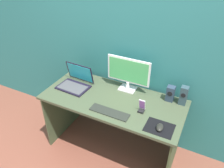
{
  "coord_description": "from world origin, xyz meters",
  "views": [
    {
      "loc": [
        0.82,
        -1.65,
        2.12
      ],
      "look_at": [
        0.0,
        -0.02,
        0.93
      ],
      "focal_mm": 35.65,
      "sensor_mm": 36.0,
      "label": 1
    }
  ],
  "objects_px": {
    "mouse": "(160,127)",
    "phone_in_dock": "(142,107)",
    "speaker_right": "(184,96)",
    "speaker_near_monitor": "(170,94)",
    "laptop": "(75,82)",
    "monitor": "(128,73)",
    "keyboard_external": "(109,112)"
  },
  "relations": [
    {
      "from": "speaker_right",
      "to": "mouse",
      "type": "distance_m",
      "value": 0.47
    },
    {
      "from": "keyboard_external",
      "to": "mouse",
      "type": "bearing_deg",
      "value": 0.38
    },
    {
      "from": "speaker_near_monitor",
      "to": "laptop",
      "type": "distance_m",
      "value": 1.03
    },
    {
      "from": "mouse",
      "to": "phone_in_dock",
      "type": "xyz_separation_m",
      "value": [
        -0.22,
        0.15,
        0.03
      ]
    },
    {
      "from": "speaker_right",
      "to": "keyboard_external",
      "type": "bearing_deg",
      "value": -142.66
    },
    {
      "from": "speaker_right",
      "to": "laptop",
      "type": "height_order",
      "value": "laptop"
    },
    {
      "from": "mouse",
      "to": "monitor",
      "type": "bearing_deg",
      "value": 131.11
    },
    {
      "from": "monitor",
      "to": "mouse",
      "type": "distance_m",
      "value": 0.69
    },
    {
      "from": "monitor",
      "to": "mouse",
      "type": "relative_size",
      "value": 4.73
    },
    {
      "from": "speaker_near_monitor",
      "to": "keyboard_external",
      "type": "height_order",
      "value": "speaker_near_monitor"
    },
    {
      "from": "laptop",
      "to": "mouse",
      "type": "bearing_deg",
      "value": -13.03
    },
    {
      "from": "monitor",
      "to": "mouse",
      "type": "height_order",
      "value": "monitor"
    },
    {
      "from": "phone_in_dock",
      "to": "mouse",
      "type": "bearing_deg",
      "value": -34.37
    },
    {
      "from": "laptop",
      "to": "speaker_right",
      "type": "bearing_deg",
      "value": 10.44
    },
    {
      "from": "speaker_right",
      "to": "mouse",
      "type": "bearing_deg",
      "value": -102.23
    },
    {
      "from": "speaker_right",
      "to": "speaker_near_monitor",
      "type": "height_order",
      "value": "speaker_right"
    },
    {
      "from": "monitor",
      "to": "speaker_near_monitor",
      "type": "relative_size",
      "value": 2.86
    },
    {
      "from": "speaker_right",
      "to": "keyboard_external",
      "type": "relative_size",
      "value": 0.51
    },
    {
      "from": "speaker_near_monitor",
      "to": "mouse",
      "type": "distance_m",
      "value": 0.46
    },
    {
      "from": "laptop",
      "to": "keyboard_external",
      "type": "relative_size",
      "value": 0.9
    },
    {
      "from": "keyboard_external",
      "to": "laptop",
      "type": "bearing_deg",
      "value": 156.97
    },
    {
      "from": "mouse",
      "to": "keyboard_external",
      "type": "bearing_deg",
      "value": 172.93
    },
    {
      "from": "speaker_near_monitor",
      "to": "mouse",
      "type": "xyz_separation_m",
      "value": [
        0.03,
        -0.45,
        -0.06
      ]
    },
    {
      "from": "keyboard_external",
      "to": "speaker_near_monitor",
      "type": "bearing_deg",
      "value": 44.77
    },
    {
      "from": "laptop",
      "to": "mouse",
      "type": "height_order",
      "value": "laptop"
    },
    {
      "from": "speaker_right",
      "to": "mouse",
      "type": "height_order",
      "value": "speaker_right"
    },
    {
      "from": "monitor",
      "to": "phone_in_dock",
      "type": "bearing_deg",
      "value": -47.2
    },
    {
      "from": "speaker_near_monitor",
      "to": "phone_in_dock",
      "type": "height_order",
      "value": "speaker_near_monitor"
    },
    {
      "from": "keyboard_external",
      "to": "mouse",
      "type": "xyz_separation_m",
      "value": [
        0.49,
        -0.0,
        0.02
      ]
    },
    {
      "from": "mouse",
      "to": "speaker_right",
      "type": "bearing_deg",
      "value": 70.86
    },
    {
      "from": "speaker_right",
      "to": "monitor",
      "type": "bearing_deg",
      "value": -179.28
    },
    {
      "from": "speaker_right",
      "to": "mouse",
      "type": "xyz_separation_m",
      "value": [
        -0.1,
        -0.45,
        -0.08
      ]
    }
  ]
}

